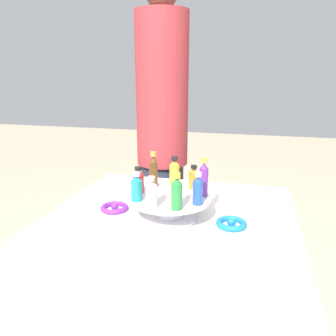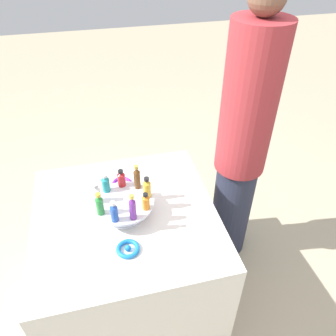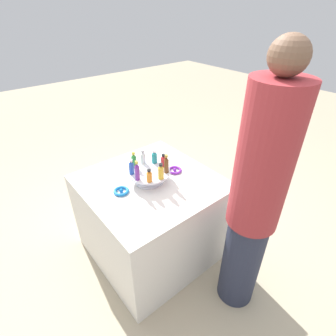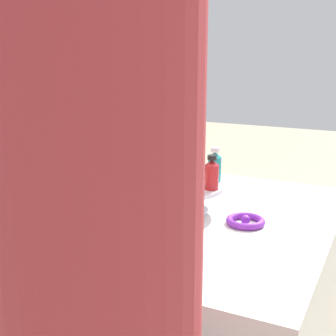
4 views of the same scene
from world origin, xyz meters
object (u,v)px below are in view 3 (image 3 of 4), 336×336
bottle_clear (143,157)px  person_figure (255,201)px  bottle_gold (161,172)px  display_stand (149,175)px  bottle_red (164,161)px  bottle_orange (149,176)px  bottle_brown (166,164)px  bottle_blue (131,167)px  bottle_teal (154,157)px  bottle_green (134,161)px  bottle_purple (137,171)px  ribbon_bow_blue (121,191)px  ribbon_bow_purple (175,170)px

bottle_clear → person_figure: 0.86m
bottle_gold → display_stand: bearing=-174.9°
bottle_red → bottle_orange: bearing=-64.9°
bottle_brown → bottle_gold: bearing=-64.9°
bottle_blue → bottle_teal: bottle_blue is taller
bottle_green → person_figure: person_figure is taller
bottle_blue → bottle_teal: (-0.02, 0.21, -0.00)m
bottle_teal → person_figure: bearing=8.9°
bottle_purple → ribbon_bow_blue: bearing=-113.6°
bottle_teal → ribbon_bow_purple: (0.09, 0.13, -0.12)m
bottle_gold → ribbon_bow_blue: bearing=-120.1°
display_stand → ribbon_bow_purple: display_stand is taller
bottle_clear → bottle_purple: (0.15, -0.15, 0.02)m
bottle_orange → bottle_gold: 0.09m
bottle_blue → bottle_clear: bearing=115.1°
bottle_blue → bottle_red: (0.06, 0.24, -0.01)m
bottle_purple → bottle_clear: bearing=135.1°
bottle_blue → bottle_gold: 0.21m
bottle_orange → display_stand: bearing=145.1°
bottle_purple → bottle_orange: size_ratio=1.55×
bottle_brown → person_figure: size_ratio=0.08×
bottle_brown → bottle_clear: bearing=-164.9°
bottle_green → bottle_brown: bearing=35.1°
bottle_brown → bottle_teal: size_ratio=1.36×
bottle_orange → bottle_red: size_ratio=0.95×
bottle_green → bottle_red: bottle_green is taller
bottle_clear → bottle_green: bottle_green is taller
bottle_teal → ribbon_bow_blue: 0.36m
bottle_blue → ribbon_bow_purple: bearing=78.8°
bottle_purple → bottle_brown: bearing=75.1°
bottle_teal → bottle_gold: bearing=-24.9°
bottle_brown → ribbon_bow_blue: (-0.10, -0.32, -0.14)m
bottle_orange → ribbon_bow_blue: (-0.12, -0.16, -0.12)m
bottle_red → ribbon_bow_blue: bearing=-94.3°
display_stand → bottle_clear: (-0.12, 0.03, 0.08)m
bottle_gold → ribbon_bow_purple: bearing=116.3°
bottle_clear → bottle_green: 0.08m
ribbon_bow_blue → person_figure: 0.88m
display_stand → bottle_clear: bearing=165.1°
bottle_clear → bottle_purple: bearing=-44.9°
display_stand → ribbon_bow_purple: 0.23m
bottle_blue → bottle_brown: bearing=55.1°
bottle_green → bottle_purple: 0.16m
bottle_gold → bottle_brown: (-0.04, 0.08, 0.01)m
display_stand → bottle_teal: bearing=125.1°
ribbon_bow_purple → person_figure: 0.72m
bottle_gold → ribbon_bow_blue: (-0.14, -0.24, -0.13)m
bottle_clear → ribbon_bow_purple: 0.27m
ribbon_bow_blue → bottle_teal: bearing=99.5°
bottle_orange → bottle_gold: bearing=75.1°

